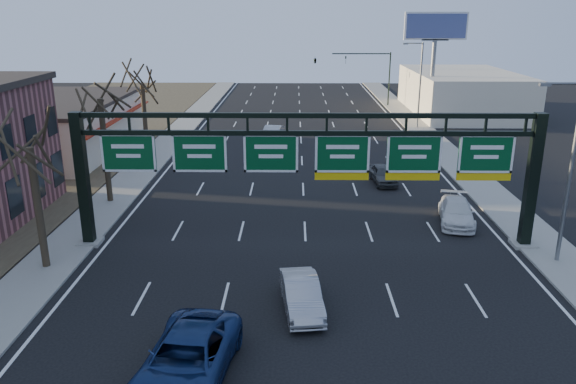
{
  "coord_description": "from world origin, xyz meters",
  "views": [
    {
      "loc": [
        -0.61,
        -19.98,
        12.02
      ],
      "look_at": [
        -0.95,
        7.38,
        3.2
      ],
      "focal_mm": 35.0,
      "sensor_mm": 36.0,
      "label": 1
    }
  ],
  "objects_px": {
    "car_silver_sedan": "(302,295)",
    "car_white_wagon": "(456,212)",
    "sign_gantry": "(310,162)",
    "car_blue_suv": "(187,360)"
  },
  "relations": [
    {
      "from": "car_silver_sedan",
      "to": "car_white_wagon",
      "type": "xyz_separation_m",
      "value": [
        9.31,
        10.38,
        -0.01
      ]
    },
    {
      "from": "car_blue_suv",
      "to": "car_white_wagon",
      "type": "bearing_deg",
      "value": 56.13
    },
    {
      "from": "sign_gantry",
      "to": "car_white_wagon",
      "type": "distance_m",
      "value": 10.3
    },
    {
      "from": "car_silver_sedan",
      "to": "car_white_wagon",
      "type": "relative_size",
      "value": 0.9
    },
    {
      "from": "sign_gantry",
      "to": "car_blue_suv",
      "type": "distance_m",
      "value": 13.13
    },
    {
      "from": "sign_gantry",
      "to": "car_silver_sedan",
      "type": "distance_m",
      "value": 7.97
    },
    {
      "from": "car_white_wagon",
      "to": "car_blue_suv",
      "type": "bearing_deg",
      "value": -120.69
    },
    {
      "from": "car_blue_suv",
      "to": "car_white_wagon",
      "type": "distance_m",
      "value": 20.19
    },
    {
      "from": "car_blue_suv",
      "to": "car_silver_sedan",
      "type": "bearing_deg",
      "value": 58.21
    },
    {
      "from": "car_blue_suv",
      "to": "car_white_wagon",
      "type": "relative_size",
      "value": 1.27
    }
  ]
}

